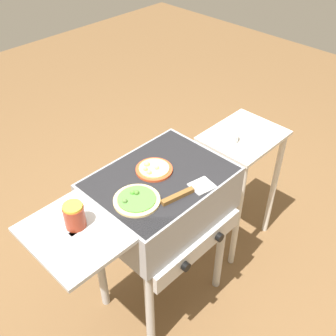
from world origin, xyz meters
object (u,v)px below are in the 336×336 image
Objects in this scene: prep_table at (239,168)px; spatula at (188,192)px; pizza_veggie at (137,200)px; topping_bowl_near at (228,137)px; sauce_jar at (74,216)px; grill at (159,201)px; pizza_cheese at (154,169)px.

spatula is at bearing -165.90° from prep_table.
pizza_veggie reaches higher than topping_bowl_near.
grill is at bearing -3.89° from sauce_jar.
sauce_jar is at bearing -176.72° from pizza_cheese.
pizza_veggie is at bearing -176.99° from prep_table.
sauce_jar is 0.49m from spatula.
topping_bowl_near is at bearing 0.37° from sauce_jar.
spatula is at bearing -83.50° from grill.
topping_bowl_near reaches higher than prep_table.
sauce_jar is at bearing 165.02° from pizza_veggie.
sauce_jar is at bearing -179.63° from topping_bowl_near.
sauce_jar is (-0.45, -0.03, 0.04)m from pizza_cheese.
grill reaches higher than prep_table.
pizza_veggie is at bearing -14.98° from sauce_jar.
pizza_veggie is 0.27m from sauce_jar.
spatula reaches higher than prep_table.
sauce_jar reaches higher than grill.
grill is at bearing -111.29° from pizza_cheese.
sauce_jar is 1.00m from topping_bowl_near.
grill reaches higher than topping_bowl_near.
topping_bowl_near is at bearing 5.86° from pizza_veggie.
pizza_veggie is 0.21m from pizza_cheese.
sauce_jar is (-0.26, 0.07, 0.04)m from pizza_veggie.
spatula reaches higher than grill.
pizza_cheese is 0.45m from sauce_jar.
topping_bowl_near is (-0.11, 0.03, 0.26)m from prep_table.
spatula is at bearing -32.42° from pizza_veggie.
pizza_cheese reaches higher than pizza_veggie.
grill is 0.16m from pizza_cheese.
pizza_cheese is 0.74m from prep_table.
prep_table is (1.10, -0.02, -0.38)m from sauce_jar.
topping_bowl_near is at bearing 163.94° from prep_table.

